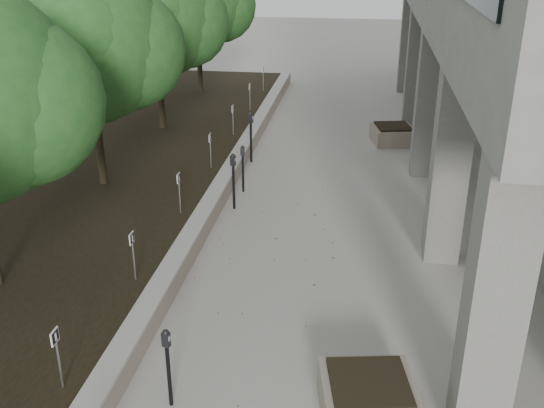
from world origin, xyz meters
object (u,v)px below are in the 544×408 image
Objects in this scene: crabapple_tree_4 at (157,43)px; planter_front at (368,398)px; parking_meter_3 at (234,182)px; parking_meter_4 at (243,169)px; crabapple_tree_3 at (92,77)px; crabapple_tree_5 at (198,21)px; parking_meter_2 at (168,368)px; planter_back at (393,134)px; parking_meter_5 at (251,137)px.

planter_front is (6.72, -12.00, -2.82)m from crabapple_tree_4.
parking_meter_4 is (0.02, 1.10, -0.08)m from parking_meter_3.
crabapple_tree_3 is 3.80× the size of parking_meter_3.
crabapple_tree_5 is at bearing 90.00° from crabapple_tree_3.
parking_meter_2 is 7.00m from parking_meter_3.
crabapple_tree_3 reaches higher than planter_back.
parking_meter_5 is (-0.66, 10.39, 0.11)m from parking_meter_2.
crabapple_tree_4 is 5.00m from crabapple_tree_5.
planter_front is 1.04× the size of planter_back.
parking_meter_3 is at bearing -3.50° from crabapple_tree_3.
crabapple_tree_4 is at bearing -90.00° from crabapple_tree_5.
planter_front is (6.72, -7.00, -2.82)m from crabapple_tree_3.
planter_front is at bearing 18.86° from parking_meter_2.
planter_back is (7.45, 5.68, -2.83)m from crabapple_tree_3.
crabapple_tree_4 is at bearing 122.69° from parking_meter_2.
crabapple_tree_5 reaches higher than parking_meter_2.
parking_meter_3 is 1.11× the size of planter_front.
crabapple_tree_3 reaches higher than parking_meter_5.
crabapple_tree_5 is 11.03m from parking_meter_3.
crabapple_tree_4 is 14.04m from planter_front.
parking_meter_5 is at bearing -28.97° from crabapple_tree_4.
crabapple_tree_5 is at bearing 105.00° from parking_meter_4.
crabapple_tree_5 reaches higher than planter_front.
parking_meter_5 is at bearing 89.14° from parking_meter_4.
crabapple_tree_5 is at bearing 132.87° from parking_meter_5.
crabapple_tree_5 reaches higher than planter_back.
crabapple_tree_5 is 4.21× the size of planter_front.
parking_meter_3 reaches higher than parking_meter_4.
planter_back is at bearing 44.37° from parking_meter_4.
parking_meter_3 is at bearing 108.89° from parking_meter_2.
parking_meter_3 reaches higher than planter_front.
crabapple_tree_3 is 1.00× the size of crabapple_tree_5.
parking_meter_2 is at bearing -61.46° from crabapple_tree_3.
crabapple_tree_4 is 4.21× the size of planter_front.
crabapple_tree_3 is 10.00m from crabapple_tree_5.
parking_meter_4 is at bearing 14.56° from crabapple_tree_3.
parking_meter_3 is (3.43, -5.21, -2.40)m from crabapple_tree_4.
crabapple_tree_4 is 1.00× the size of crabapple_tree_5.
parking_meter_3 is at bearing -56.67° from crabapple_tree_4.
crabapple_tree_3 is at bearing 133.84° from planter_front.
parking_meter_2 is 0.85× the size of parking_meter_5.
parking_meter_2 is 0.91× the size of parking_meter_3.
parking_meter_2 is 8.10m from parking_meter_4.
crabapple_tree_3 is at bearing -169.61° from parking_meter_3.
parking_meter_3 is at bearing -124.32° from planter_back.
parking_meter_2 is (3.91, -12.19, -2.47)m from crabapple_tree_4.
parking_meter_4 is 2.32m from parking_meter_5.
crabapple_tree_3 is 10.11m from planter_front.
parking_meter_3 is 7.56m from planter_front.
crabapple_tree_4 is at bearing 90.00° from crabapple_tree_3.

